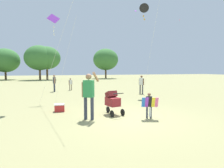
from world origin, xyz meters
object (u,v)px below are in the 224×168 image
(person_couple_left, at_px, (54,82))
(child_with_butterfly_kite, at_px, (149,103))
(person_red_shirt, at_px, (71,83))
(kite_orange_delta, at_px, (54,23))
(person_adult_flyer, at_px, (89,92))
(person_sitting_far, at_px, (141,83))
(stroller, at_px, (112,100))
(cooler_box, at_px, (59,108))
(kite_green_novelty, at_px, (144,9))

(person_couple_left, bearing_deg, child_with_butterfly_kite, -70.88)
(child_with_butterfly_kite, bearing_deg, person_red_shirt, 101.02)
(kite_orange_delta, bearing_deg, person_adult_flyer, -76.61)
(person_red_shirt, height_order, person_sitting_far, person_sitting_far)
(kite_orange_delta, bearing_deg, child_with_butterfly_kite, -57.78)
(stroller, relative_size, person_red_shirt, 0.99)
(person_adult_flyer, bearing_deg, stroller, 25.36)
(person_adult_flyer, distance_m, cooler_box, 2.26)
(kite_orange_delta, xyz_separation_m, person_couple_left, (-0.12, 4.92, -3.91))
(person_red_shirt, distance_m, person_couple_left, 1.65)
(child_with_butterfly_kite, distance_m, person_sitting_far, 7.70)
(child_with_butterfly_kite, height_order, cooler_box, child_with_butterfly_kite)
(kite_orange_delta, bearing_deg, kite_green_novelty, 7.69)
(child_with_butterfly_kite, relative_size, person_adult_flyer, 0.55)
(child_with_butterfly_kite, distance_m, stroller, 1.59)
(stroller, relative_size, person_couple_left, 0.75)
(person_adult_flyer, height_order, kite_green_novelty, kite_green_novelty)
(stroller, bearing_deg, kite_green_novelty, 52.71)
(person_red_shirt, relative_size, person_couple_left, 0.76)
(cooler_box, bearing_deg, kite_orange_delta, 92.46)
(person_sitting_far, xyz_separation_m, cooler_box, (-6.44, -4.77, -0.69))
(kite_orange_delta, distance_m, person_sitting_far, 7.80)
(person_red_shirt, bearing_deg, stroller, -84.46)
(kite_green_novelty, height_order, person_red_shirt, kite_green_novelty)
(person_adult_flyer, distance_m, stroller, 1.32)
(person_couple_left, bearing_deg, stroller, -75.56)
(stroller, bearing_deg, person_sitting_far, 54.70)
(person_couple_left, bearing_deg, kite_orange_delta, -88.63)
(child_with_butterfly_kite, xyz_separation_m, kite_green_novelty, (2.93, 6.47, 5.85))
(person_sitting_far, relative_size, cooler_box, 3.28)
(kite_orange_delta, xyz_separation_m, person_red_shirt, (1.33, 5.68, -4.12))
(kite_green_novelty, distance_m, person_sitting_far, 5.62)
(child_with_butterfly_kite, relative_size, cooler_box, 2.26)
(kite_green_novelty, xyz_separation_m, person_sitting_far, (0.12, 0.59, -5.59))
(person_adult_flyer, height_order, person_sitting_far, person_adult_flyer)
(kite_orange_delta, height_order, cooler_box, kite_orange_delta)
(kite_green_novelty, relative_size, person_red_shirt, 6.06)
(person_adult_flyer, relative_size, person_sitting_far, 1.26)
(kite_green_novelty, bearing_deg, child_with_butterfly_kite, -114.37)
(person_adult_flyer, distance_m, person_red_shirt, 10.77)
(kite_green_novelty, xyz_separation_m, person_couple_left, (-6.58, 4.05, -5.58))
(kite_green_novelty, height_order, person_sitting_far, kite_green_novelty)
(stroller, distance_m, person_sitting_far, 7.38)
(child_with_butterfly_kite, bearing_deg, person_couple_left, 109.12)
(child_with_butterfly_kite, distance_m, kite_green_novelty, 9.20)
(person_adult_flyer, relative_size, stroller, 1.66)
(person_sitting_far, bearing_deg, kite_green_novelty, -102.03)
(person_adult_flyer, xyz_separation_m, person_red_shirt, (0.12, 10.77, -0.41))
(person_couple_left, xyz_separation_m, cooler_box, (0.26, -8.23, -0.70))
(person_sitting_far, bearing_deg, person_red_shirt, 141.22)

